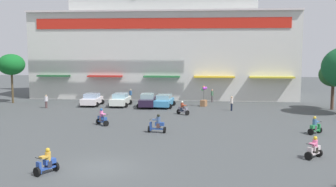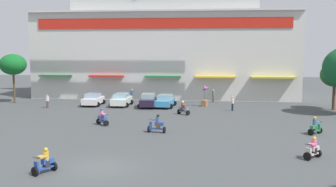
{
  "view_description": "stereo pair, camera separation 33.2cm",
  "coord_description": "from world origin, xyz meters",
  "px_view_note": "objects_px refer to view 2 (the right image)",
  "views": [
    {
      "loc": [
        5.96,
        -21.65,
        6.88
      ],
      "look_at": [
        2.66,
        12.85,
        2.92
      ],
      "focal_mm": 41.84,
      "sensor_mm": 36.0,
      "label": 1
    },
    {
      "loc": [
        6.3,
        -21.62,
        6.88
      ],
      "look_at": [
        2.66,
        12.85,
        2.92
      ],
      "focal_mm": 41.84,
      "sensor_mm": 36.0,
      "label": 2
    }
  ],
  "objects_px": {
    "scooter_rider_1": "(313,150)",
    "scooter_rider_3": "(183,109)",
    "scooter_rider_6": "(157,125)",
    "pedestrian_3": "(47,100)",
    "parked_car_0": "(93,99)",
    "parked_car_1": "(121,100)",
    "pedestrian_0": "(232,102)",
    "parked_car_3": "(165,101)",
    "pedestrian_1": "(132,94)",
    "pedestrian_2": "(213,95)",
    "scooter_rider_0": "(45,163)",
    "balloon_vendor_cart": "(205,99)",
    "parked_car_2": "(148,100)",
    "scooter_rider_5": "(102,118)",
    "plaza_tree_3": "(335,75)",
    "scooter_rider_4": "(315,127)",
    "plaza_tree_0": "(13,65)"
  },
  "relations": [
    {
      "from": "scooter_rider_3",
      "to": "pedestrian_1",
      "type": "relative_size",
      "value": 0.88
    },
    {
      "from": "parked_car_2",
      "to": "scooter_rider_1",
      "type": "bearing_deg",
      "value": -56.35
    },
    {
      "from": "parked_car_2",
      "to": "pedestrian_3",
      "type": "distance_m",
      "value": 11.81
    },
    {
      "from": "scooter_rider_3",
      "to": "pedestrian_0",
      "type": "bearing_deg",
      "value": 30.24
    },
    {
      "from": "pedestrian_1",
      "to": "pedestrian_3",
      "type": "relative_size",
      "value": 1.06
    },
    {
      "from": "parked_car_1",
      "to": "pedestrian_3",
      "type": "height_order",
      "value": "pedestrian_3"
    },
    {
      "from": "scooter_rider_1",
      "to": "balloon_vendor_cart",
      "type": "distance_m",
      "value": 23.07
    },
    {
      "from": "balloon_vendor_cart",
      "to": "scooter_rider_3",
      "type": "bearing_deg",
      "value": -109.29
    },
    {
      "from": "scooter_rider_1",
      "to": "scooter_rider_5",
      "type": "relative_size",
      "value": 0.92
    },
    {
      "from": "scooter_rider_3",
      "to": "scooter_rider_4",
      "type": "relative_size",
      "value": 0.98
    },
    {
      "from": "scooter_rider_3",
      "to": "pedestrian_1",
      "type": "bearing_deg",
      "value": 127.71
    },
    {
      "from": "plaza_tree_3",
      "to": "balloon_vendor_cart",
      "type": "xyz_separation_m",
      "value": [
        -14.56,
        1.17,
        -3.05
      ]
    },
    {
      "from": "plaza_tree_3",
      "to": "scooter_rider_0",
      "type": "height_order",
      "value": "plaza_tree_3"
    },
    {
      "from": "plaza_tree_3",
      "to": "scooter_rider_1",
      "type": "bearing_deg",
      "value": -109.87
    },
    {
      "from": "pedestrian_1",
      "to": "pedestrian_3",
      "type": "distance_m",
      "value": 10.92
    },
    {
      "from": "parked_car_0",
      "to": "pedestrian_2",
      "type": "xyz_separation_m",
      "value": [
        14.63,
        4.52,
        0.21
      ]
    },
    {
      "from": "pedestrian_3",
      "to": "parked_car_0",
      "type": "bearing_deg",
      "value": 27.47
    },
    {
      "from": "parked_car_1",
      "to": "scooter_rider_0",
      "type": "xyz_separation_m",
      "value": [
        1.51,
        -25.81,
        -0.18
      ]
    },
    {
      "from": "pedestrian_1",
      "to": "pedestrian_3",
      "type": "xyz_separation_m",
      "value": [
        -8.74,
        -6.55,
        -0.07
      ]
    },
    {
      "from": "parked_car_1",
      "to": "pedestrian_3",
      "type": "bearing_deg",
      "value": -163.47
    },
    {
      "from": "scooter_rider_3",
      "to": "balloon_vendor_cart",
      "type": "xyz_separation_m",
      "value": [
        2.17,
        6.19,
        0.31
      ]
    },
    {
      "from": "scooter_rider_6",
      "to": "pedestrian_3",
      "type": "distance_m",
      "value": 18.97
    },
    {
      "from": "parked_car_1",
      "to": "pedestrian_0",
      "type": "height_order",
      "value": "pedestrian_0"
    },
    {
      "from": "parked_car_2",
      "to": "balloon_vendor_cart",
      "type": "height_order",
      "value": "balloon_vendor_cart"
    },
    {
      "from": "parked_car_3",
      "to": "scooter_rider_0",
      "type": "xyz_separation_m",
      "value": [
        -3.85,
        -25.38,
        -0.16
      ]
    },
    {
      "from": "scooter_rider_6",
      "to": "pedestrian_1",
      "type": "distance_m",
      "value": 19.6
    },
    {
      "from": "scooter_rider_0",
      "to": "pedestrian_0",
      "type": "height_order",
      "value": "pedestrian_0"
    },
    {
      "from": "parked_car_0",
      "to": "balloon_vendor_cart",
      "type": "relative_size",
      "value": 1.56
    },
    {
      "from": "pedestrian_0",
      "to": "pedestrian_1",
      "type": "distance_m",
      "value": 14.26
    },
    {
      "from": "balloon_vendor_cart",
      "to": "parked_car_0",
      "type": "bearing_deg",
      "value": -177.03
    },
    {
      "from": "parked_car_2",
      "to": "parked_car_3",
      "type": "bearing_deg",
      "value": 8.06
    },
    {
      "from": "parked_car_0",
      "to": "scooter_rider_1",
      "type": "xyz_separation_m",
      "value": [
        20.62,
        -21.27,
        -0.17
      ]
    },
    {
      "from": "scooter_rider_0",
      "to": "pedestrian_3",
      "type": "bearing_deg",
      "value": 112.75
    },
    {
      "from": "pedestrian_3",
      "to": "pedestrian_2",
      "type": "bearing_deg",
      "value": 19.82
    },
    {
      "from": "parked_car_1",
      "to": "scooter_rider_3",
      "type": "relative_size",
      "value": 2.93
    },
    {
      "from": "scooter_rider_4",
      "to": "scooter_rider_5",
      "type": "bearing_deg",
      "value": 173.59
    },
    {
      "from": "parked_car_0",
      "to": "parked_car_3",
      "type": "bearing_deg",
      "value": -2.82
    },
    {
      "from": "scooter_rider_1",
      "to": "scooter_rider_3",
      "type": "relative_size",
      "value": 0.98
    },
    {
      "from": "pedestrian_0",
      "to": "pedestrian_3",
      "type": "relative_size",
      "value": 1.05
    },
    {
      "from": "parked_car_3",
      "to": "parked_car_0",
      "type": "bearing_deg",
      "value": 177.18
    },
    {
      "from": "parked_car_2",
      "to": "scooter_rider_5",
      "type": "distance_m",
      "value": 11.48
    },
    {
      "from": "plaza_tree_0",
      "to": "pedestrian_3",
      "type": "distance_m",
      "value": 8.12
    },
    {
      "from": "scooter_rider_6",
      "to": "pedestrian_2",
      "type": "relative_size",
      "value": 0.93
    },
    {
      "from": "pedestrian_3",
      "to": "pedestrian_1",
      "type": "bearing_deg",
      "value": 36.87
    },
    {
      "from": "scooter_rider_3",
      "to": "pedestrian_2",
      "type": "height_order",
      "value": "pedestrian_2"
    },
    {
      "from": "parked_car_1",
      "to": "scooter_rider_4",
      "type": "distance_m",
      "value": 23.65
    },
    {
      "from": "pedestrian_0",
      "to": "balloon_vendor_cart",
      "type": "distance_m",
      "value": 4.41
    },
    {
      "from": "pedestrian_3",
      "to": "scooter_rider_3",
      "type": "bearing_deg",
      "value": -10.61
    },
    {
      "from": "pedestrian_1",
      "to": "pedestrian_2",
      "type": "bearing_deg",
      "value": 2.31
    },
    {
      "from": "plaza_tree_3",
      "to": "parked_car_1",
      "type": "xyz_separation_m",
      "value": [
        -24.6,
        0.45,
        -3.18
      ]
    }
  ]
}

